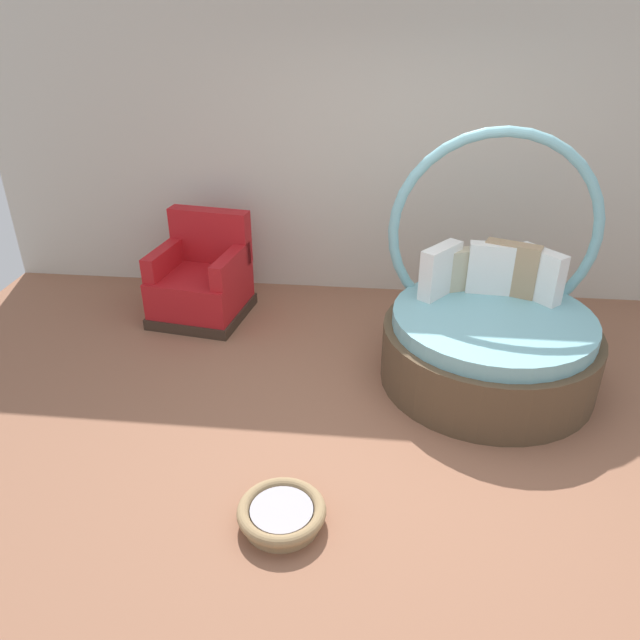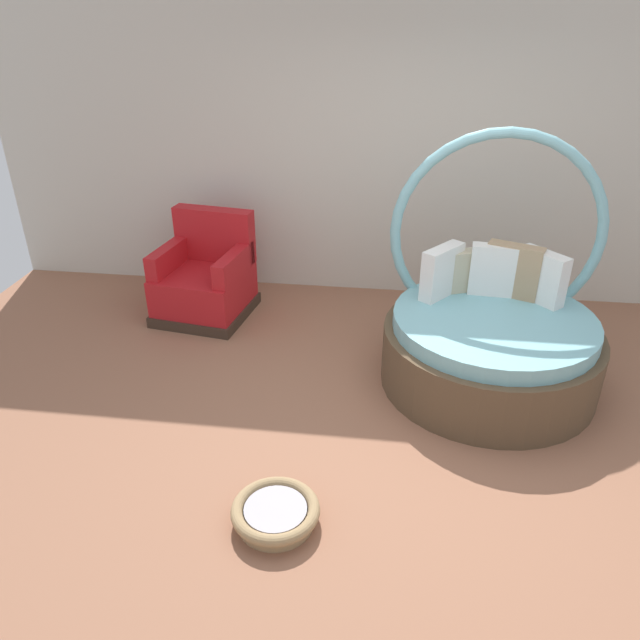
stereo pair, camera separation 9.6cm
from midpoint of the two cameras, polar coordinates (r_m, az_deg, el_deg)
name	(u,v)px [view 2 (the right image)]	position (r m, az deg, el deg)	size (l,w,h in m)	color
ground_plane	(391,435)	(4.27, 7.36, -10.74)	(8.00, 8.00, 0.02)	#936047
back_wall	(407,135)	(5.82, 8.77, 16.96)	(8.00, 0.12, 3.09)	beige
round_daybed	(491,333)	(4.78, 16.40, -1.21)	(1.62, 1.62, 1.86)	brown
red_armchair	(206,280)	(5.71, -10.27, 3.72)	(0.91, 0.91, 0.94)	#38281E
pet_basket	(276,513)	(3.60, -3.43, -17.77)	(0.51, 0.51, 0.13)	#9E7F56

